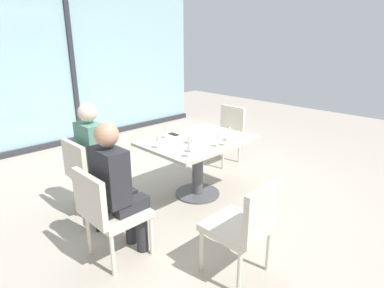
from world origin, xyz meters
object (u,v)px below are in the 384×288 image
chair_far_right (226,131)px  wine_glass_0 (219,136)px  wine_glass_5 (159,137)px  cell_phone_on_table (174,134)px  chair_far_left (89,172)px  person_side_end (117,184)px  wine_glass_2 (227,135)px  wine_glass_1 (167,128)px  person_far_left (97,152)px  handbag_0 (109,214)px  dining_table_main (198,153)px  wine_glass_3 (230,130)px  chair_front_left (246,224)px  wine_glass_6 (193,141)px  chair_side_end (108,210)px  wine_glass_4 (190,145)px  coffee_cup (190,140)px

chair_far_right → wine_glass_0: 1.53m
wine_glass_5 → cell_phone_on_table: bearing=31.9°
chair_far_left → chair_far_right: size_ratio=1.00×
chair_far_right → person_side_end: person_side_end is taller
wine_glass_2 → chair_far_left: bearing=143.5°
wine_glass_1 → chair_far_right: bearing=8.7°
chair_far_right → person_far_left: person_far_left is taller
chair_far_right → wine_glass_5: 1.80m
chair_far_right → handbag_0: 2.40m
dining_table_main → wine_glass_5: bearing=172.6°
wine_glass_3 → handbag_0: (-1.41, 0.44, -0.72)m
chair_far_right → handbag_0: (-2.35, -0.37, -0.36)m
wine_glass_1 → chair_front_left: bearing=-109.1°
chair_front_left → wine_glass_6: bearing=68.0°
chair_far_left → chair_front_left: same height
dining_table_main → wine_glass_6: bearing=-142.4°
dining_table_main → cell_phone_on_table: bearing=99.9°
dining_table_main → handbag_0: bearing=173.1°
chair_front_left → person_far_left: size_ratio=0.69×
chair_far_left → wine_glass_1: (0.94, -0.21, 0.37)m
wine_glass_0 → wine_glass_6: (-0.34, 0.07, 0.00)m
wine_glass_3 → chair_far_left: bearing=149.6°
dining_table_main → person_far_left: bearing=153.9°
chair_front_left → wine_glass_0: bearing=51.4°
chair_side_end → wine_glass_2: size_ratio=4.70×
wine_glass_4 → wine_glass_2: bearing=-2.9°
chair_front_left → handbag_0: size_ratio=2.90×
wine_glass_0 → wine_glass_5: same height
person_side_end → handbag_0: bearing=71.3°
chair_far_left → person_far_left: (0.11, 0.00, 0.20)m
person_side_end → wine_glass_5: person_side_end is taller
dining_table_main → chair_far_right: size_ratio=1.48×
chair_far_left → handbag_0: (-0.01, -0.37, -0.36)m
chair_front_left → person_side_end: (-0.56, 0.96, 0.20)m
wine_glass_3 → chair_front_left: bearing=-135.1°
chair_front_left → chair_far_right: same height
coffee_cup → chair_side_end: bearing=-166.8°
wine_glass_0 → wine_glass_1: size_ratio=1.00×
wine_glass_2 → wine_glass_5: (-0.61, 0.47, 0.00)m
person_far_left → wine_glass_5: person_far_left is taller
wine_glass_4 → chair_front_left: bearing=-107.3°
wine_glass_4 → handbag_0: size_ratio=0.62×
wine_glass_0 → wine_glass_2: same height
cell_phone_on_table → wine_glass_1: bearing=-156.1°
person_far_left → wine_glass_5: 0.71m
wine_glass_5 → handbag_0: wine_glass_5 is taller
chair_far_left → chair_front_left: 1.87m
chair_far_left → chair_side_end: bearing=-108.3°
wine_glass_0 → coffee_cup: size_ratio=2.06×
wine_glass_6 → chair_side_end: bearing=-176.8°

